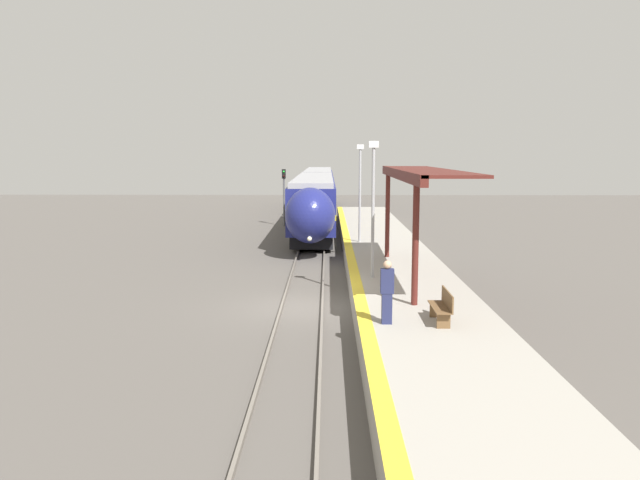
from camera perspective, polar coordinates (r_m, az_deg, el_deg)
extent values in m
plane|color=#56514C|center=(22.33, -1.64, -6.23)|extent=(120.00, 120.00, 0.00)
cube|color=slate|center=(22.35, -3.50, -6.03)|extent=(0.08, 90.00, 0.15)
cube|color=slate|center=(22.30, 0.22, -6.06)|extent=(0.08, 90.00, 0.15)
cube|color=black|center=(42.40, -0.52, 1.37)|extent=(2.38, 16.82, 0.76)
cube|color=navy|center=(42.32, -0.52, 2.49)|extent=(2.71, 18.28, 0.91)
cube|color=yellow|center=(42.26, -0.52, 3.32)|extent=(2.72, 18.28, 0.31)
cube|color=navy|center=(42.20, -0.52, 4.47)|extent=(2.71, 18.28, 1.38)
cube|color=black|center=(42.20, -0.52, 4.37)|extent=(2.74, 16.82, 0.76)
cube|color=#9E9EA3|center=(42.16, -0.52, 5.61)|extent=(2.44, 18.28, 0.30)
cylinder|color=black|center=(35.74, -1.90, -0.10)|extent=(0.12, 0.92, 0.92)
cylinder|color=black|center=(35.70, 0.41, -0.11)|extent=(0.12, 0.92, 0.92)
cylinder|color=black|center=(37.91, -1.75, 0.36)|extent=(0.12, 0.92, 0.92)
cylinder|color=black|center=(37.88, 0.42, 0.36)|extent=(0.12, 0.92, 0.92)
cylinder|color=black|center=(46.98, -1.28, 1.84)|extent=(0.12, 0.92, 0.92)
cylinder|color=black|center=(46.95, 0.48, 1.84)|extent=(0.12, 0.92, 0.92)
cylinder|color=black|center=(49.16, -1.19, 2.12)|extent=(0.12, 0.92, 0.92)
cylinder|color=black|center=(49.14, 0.49, 2.11)|extent=(0.12, 0.92, 0.92)
ellipsoid|color=navy|center=(32.12, -0.91, 2.26)|extent=(2.60, 3.06, 2.87)
ellipsoid|color=black|center=(31.70, -0.93, 3.04)|extent=(1.90, 1.79, 1.46)
sphere|color=#F9F4CC|center=(31.11, -0.96, 0.12)|extent=(0.24, 0.24, 0.24)
cube|color=black|center=(61.39, -0.14, 3.42)|extent=(2.38, 16.82, 0.76)
cube|color=navy|center=(61.33, -0.14, 4.20)|extent=(2.71, 18.28, 0.91)
cube|color=yellow|center=(61.30, -0.14, 4.77)|extent=(2.72, 18.28, 0.31)
cube|color=navy|center=(61.25, -0.14, 5.56)|extent=(2.71, 18.28, 1.38)
cube|color=black|center=(61.26, -0.14, 5.50)|extent=(2.74, 16.82, 0.76)
cube|color=#9E9EA3|center=(61.22, -0.14, 6.35)|extent=(2.44, 18.28, 0.30)
cylinder|color=black|center=(54.68, -1.00, 2.71)|extent=(0.12, 0.92, 0.92)
cylinder|color=black|center=(54.66, 0.51, 2.71)|extent=(0.12, 0.92, 0.92)
cylinder|color=black|center=(56.87, -0.93, 2.91)|extent=(0.12, 0.92, 0.92)
cylinder|color=black|center=(56.85, 0.52, 2.91)|extent=(0.12, 0.92, 0.92)
cylinder|color=black|center=(65.97, -0.71, 3.61)|extent=(0.12, 0.92, 0.92)
cylinder|color=black|center=(65.95, 0.55, 3.61)|extent=(0.12, 0.92, 0.92)
cylinder|color=black|center=(68.16, -0.66, 3.76)|extent=(0.12, 0.92, 0.92)
cylinder|color=black|center=(68.15, 0.55, 3.75)|extent=(0.12, 0.92, 0.92)
cube|color=#9E998E|center=(22.40, 8.10, -5.15)|extent=(4.07, 64.00, 0.85)
cube|color=yellow|center=(22.14, 3.39, -4.09)|extent=(0.40, 64.00, 0.01)
cube|color=brown|center=(16.99, 11.23, -7.25)|extent=(0.36, 0.06, 0.42)
cube|color=brown|center=(18.09, 10.57, -6.30)|extent=(0.36, 0.06, 0.42)
cube|color=brown|center=(17.48, 10.91, -6.05)|extent=(0.44, 1.53, 0.03)
cube|color=brown|center=(17.47, 11.58, -5.29)|extent=(0.04, 1.53, 0.44)
cube|color=navy|center=(17.18, 6.12, -6.24)|extent=(0.28, 0.20, 0.85)
cube|color=navy|center=(17.01, 6.16, -3.75)|extent=(0.36, 0.22, 0.67)
sphere|color=tan|center=(16.92, 6.19, -2.26)|extent=(0.23, 0.23, 0.23)
cylinder|color=#59595E|center=(46.88, -3.31, 3.45)|extent=(0.14, 0.14, 3.57)
cube|color=black|center=(46.76, -3.33, 6.06)|extent=(0.28, 0.20, 0.70)
sphere|color=#1ED833|center=(46.65, -3.34, 6.26)|extent=(0.14, 0.14, 0.14)
sphere|color=#330A0A|center=(46.66, -3.34, 5.84)|extent=(0.14, 0.14, 0.14)
cylinder|color=#9E9EA3|center=(23.15, 4.86, 2.44)|extent=(0.12, 0.12, 4.82)
cube|color=silver|center=(23.04, 4.94, 8.71)|extent=(0.36, 0.20, 0.24)
cylinder|color=#9E9EA3|center=(32.53, 3.67, 4.05)|extent=(0.12, 0.12, 4.82)
cube|color=silver|center=(32.45, 3.71, 8.51)|extent=(0.36, 0.20, 0.24)
cylinder|color=#511E19|center=(19.12, 8.72, -0.40)|extent=(0.20, 0.20, 3.75)
cylinder|color=#511E19|center=(27.90, 6.19, 2.27)|extent=(0.20, 0.20, 3.75)
cube|color=#511E19|center=(23.35, 7.31, 6.00)|extent=(0.24, 11.91, 0.36)
cube|color=#511E19|center=(23.46, 9.51, 6.26)|extent=(2.00, 11.91, 0.10)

